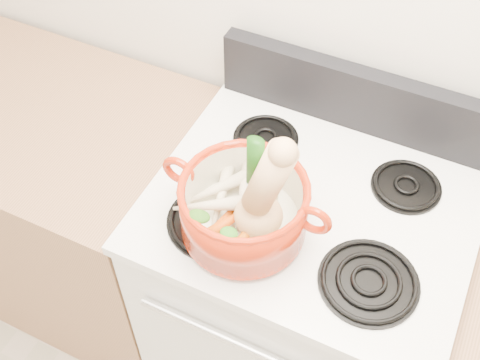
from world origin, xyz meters
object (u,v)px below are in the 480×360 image
at_px(stove_body, 298,300).
at_px(squash, 260,190).
at_px(dutch_oven, 244,208).
at_px(leek, 255,179).

relative_size(stove_body, squash, 3.34).
bearing_deg(stove_body, squash, -115.12).
distance_m(stove_body, dutch_oven, 0.61).
bearing_deg(squash, leek, 110.37).
xyz_separation_m(squash, leek, (-0.02, 0.03, -0.01)).
distance_m(dutch_oven, leek, 0.09).
height_order(dutch_oven, leek, leek).
height_order(squash, leek, squash).
bearing_deg(leek, dutch_oven, -120.06).
relative_size(dutch_oven, squash, 1.04).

